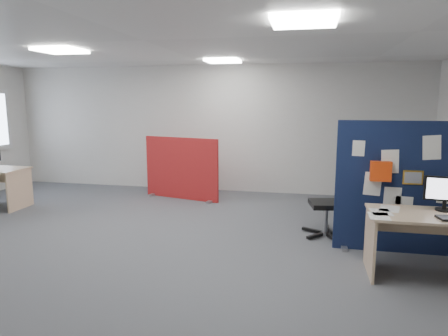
% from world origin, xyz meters
% --- Properties ---
extents(floor, '(9.00, 9.00, 0.00)m').
position_xyz_m(floor, '(0.00, 0.00, 0.00)').
color(floor, '#505358').
rests_on(floor, ground).
extents(ceiling, '(9.00, 7.00, 0.02)m').
position_xyz_m(ceiling, '(0.00, 0.00, 2.70)').
color(ceiling, white).
rests_on(ceiling, wall_back).
extents(wall_back, '(9.00, 0.02, 2.70)m').
position_xyz_m(wall_back, '(0.00, 3.50, 1.35)').
color(wall_back, silver).
rests_on(wall_back, floor).
extents(ceiling_lights, '(4.10, 4.10, 0.04)m').
position_xyz_m(ceiling_lights, '(0.33, 0.67, 2.67)').
color(ceiling_lights, white).
rests_on(ceiling_lights, ceiling).
extents(navy_divider, '(2.07, 0.30, 1.71)m').
position_xyz_m(navy_divider, '(3.46, 0.41, 0.85)').
color(navy_divider, '#0E1133').
rests_on(navy_divider, floor).
extents(main_desk, '(1.61, 0.72, 0.73)m').
position_xyz_m(main_desk, '(3.58, -0.29, 0.55)').
color(main_desk, '#D9AE8B').
rests_on(main_desk, floor).
extents(monitor_main, '(0.44, 0.18, 0.39)m').
position_xyz_m(monitor_main, '(3.60, -0.15, 0.95)').
color(monitor_main, black).
rests_on(monitor_main, main_desk).
extents(red_divider, '(1.61, 0.45, 1.23)m').
position_xyz_m(red_divider, '(-0.37, 2.60, 0.61)').
color(red_divider, '#AF1624').
rests_on(red_divider, floor).
extents(office_chair, '(0.71, 0.70, 1.07)m').
position_xyz_m(office_chair, '(2.48, 0.89, 0.61)').
color(office_chair, black).
rests_on(office_chair, floor).
extents(desk_papers, '(1.42, 0.67, 0.00)m').
position_xyz_m(desk_papers, '(3.20, -0.40, 0.73)').
color(desk_papers, white).
rests_on(desk_papers, main_desk).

